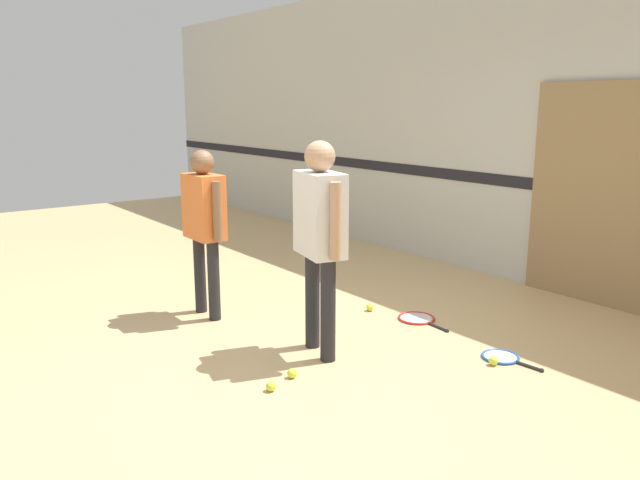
{
  "coord_description": "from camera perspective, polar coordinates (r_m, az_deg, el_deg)",
  "views": [
    {
      "loc": [
        3.45,
        -2.45,
        1.81
      ],
      "look_at": [
        0.0,
        0.16,
        0.86
      ],
      "focal_mm": 35.0,
      "sensor_mm": 36.0,
      "label": 1
    }
  ],
  "objects": [
    {
      "name": "tennis_ball_stray_left",
      "position": [
        5.58,
        4.58,
        -6.17
      ],
      "size": [
        0.07,
        0.07,
        0.07
      ],
      "primitive_type": "sphere",
      "color": "#CCE038",
      "rests_on": "ground_plane"
    },
    {
      "name": "tennis_ball_stray_right",
      "position": [
        4.11,
        -4.52,
        -13.19
      ],
      "size": [
        0.07,
        0.07,
        0.07
      ],
      "primitive_type": "sphere",
      "color": "#CCE038",
      "rests_on": "ground_plane"
    },
    {
      "name": "person_student_left",
      "position": [
        5.33,
        -10.54,
        2.23
      ],
      "size": [
        0.54,
        0.22,
        1.43
      ],
      "rotation": [
        0.0,
        0.0,
        -0.0
      ],
      "color": "#232328",
      "rests_on": "ground_plane"
    },
    {
      "name": "tennis_ball_near_instructor",
      "position": [
        4.28,
        -2.58,
        -12.09
      ],
      "size": [
        0.07,
        0.07,
        0.07
      ],
      "primitive_type": "sphere",
      "color": "#CCE038",
      "rests_on": "ground_plane"
    },
    {
      "name": "racket_spare_on_floor",
      "position": [
        4.76,
        16.36,
        -10.27
      ],
      "size": [
        0.49,
        0.3,
        0.03
      ],
      "rotation": [
        0.0,
        0.0,
        0.09
      ],
      "color": "blue",
      "rests_on": "ground_plane"
    },
    {
      "name": "wall_back",
      "position": [
        6.41,
        20.66,
        9.76
      ],
      "size": [
        16.0,
        0.07,
        3.2
      ],
      "color": "beige",
      "rests_on": "ground_plane"
    },
    {
      "name": "person_instructor",
      "position": [
        4.4,
        0.0,
        1.35
      ],
      "size": [
        0.58,
        0.34,
        1.56
      ],
      "rotation": [
        0.0,
        0.0,
        -0.24
      ],
      "color": "#232328",
      "rests_on": "ground_plane"
    },
    {
      "name": "racket_second_spare",
      "position": [
        5.41,
        8.93,
        -7.12
      ],
      "size": [
        0.55,
        0.34,
        0.03
      ],
      "rotation": [
        0.0,
        0.0,
        6.22
      ],
      "color": "red",
      "rests_on": "ground_plane"
    },
    {
      "name": "tennis_ball_by_spare_racket",
      "position": [
        4.63,
        15.57,
        -10.6
      ],
      "size": [
        0.07,
        0.07,
        0.07
      ],
      "primitive_type": "sphere",
      "color": "#CCE038",
      "rests_on": "ground_plane"
    },
    {
      "name": "ground_plane",
      "position": [
        4.6,
        -1.58,
        -10.73
      ],
      "size": [
        16.0,
        16.0,
        0.0
      ],
      "primitive_type": "plane",
      "color": "tan"
    }
  ]
}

